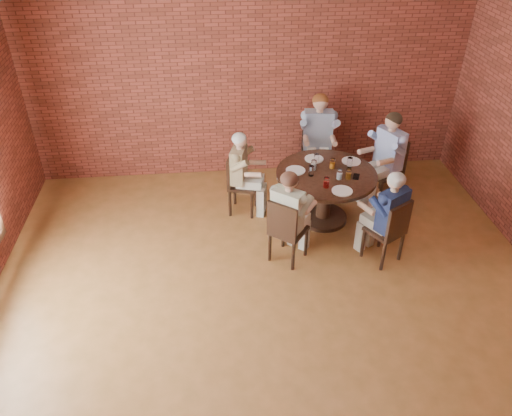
{
  "coord_description": "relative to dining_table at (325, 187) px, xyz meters",
  "views": [
    {
      "loc": [
        -0.61,
        -3.59,
        4.09
      ],
      "look_at": [
        -0.14,
        1.0,
        0.94
      ],
      "focal_mm": 35.0,
      "sensor_mm": 36.0,
      "label": 1
    }
  ],
  "objects": [
    {
      "name": "floor",
      "position": [
        -0.9,
        -2.0,
        -0.53
      ],
      "size": [
        7.0,
        7.0,
        0.0
      ],
      "primitive_type": "plane",
      "color": "#9D5F30",
      "rests_on": "ground"
    },
    {
      "name": "wall_back",
      "position": [
        -0.9,
        1.5,
        1.17
      ],
      "size": [
        7.0,
        0.0,
        7.0
      ],
      "primitive_type": "plane",
      "rotation": [
        1.57,
        0.0,
        0.0
      ],
      "color": "brown",
      "rests_on": "ground"
    },
    {
      "name": "dining_table",
      "position": [
        0.0,
        0.0,
        0.0
      ],
      "size": [
        1.34,
        1.34,
        0.75
      ],
      "color": "black",
      "rests_on": "floor"
    },
    {
      "name": "chair_a",
      "position": [
        1.04,
        0.5,
        -0.02
      ],
      "size": [
        0.58,
        0.58,
        0.94
      ],
      "rotation": [
        0.0,
        0.0,
        -1.12
      ],
      "color": "black",
      "rests_on": "floor"
    },
    {
      "name": "diner_a",
      "position": [
        0.96,
        0.46,
        0.14
      ],
      "size": [
        0.82,
        0.77,
        1.34
      ],
      "primitive_type": null,
      "rotation": [
        0.0,
        0.0,
        -1.12
      ],
      "color": "#3D55A1",
      "rests_on": "floor"
    },
    {
      "name": "chair_b",
      "position": [
        0.13,
        1.2,
        -0.01
      ],
      "size": [
        0.5,
        0.5,
        0.96
      ],
      "rotation": [
        0.0,
        0.0,
        -0.11
      ],
      "color": "black",
      "rests_on": "floor"
    },
    {
      "name": "diner_b",
      "position": [
        0.12,
        1.11,
        0.16
      ],
      "size": [
        0.63,
        0.74,
        1.38
      ],
      "primitive_type": null,
      "rotation": [
        0.0,
        0.0,
        -0.11
      ],
      "color": "#8491A8",
      "rests_on": "floor"
    },
    {
      "name": "chair_c",
      "position": [
        -1.16,
        0.34,
        -0.05
      ],
      "size": [
        0.46,
        0.46,
        0.88
      ],
      "rotation": [
        0.0,
        0.0,
        1.29
      ],
      "color": "black",
      "rests_on": "floor"
    },
    {
      "name": "diner_c",
      "position": [
        -1.09,
        0.32,
        0.08
      ],
      "size": [
        0.67,
        0.6,
        1.22
      ],
      "primitive_type": null,
      "rotation": [
        0.0,
        0.0,
        1.29
      ],
      "color": "brown",
      "rests_on": "floor"
    },
    {
      "name": "chair_d",
      "position": [
        -0.67,
        -0.84,
        -0.04
      ],
      "size": [
        0.55,
        0.55,
        0.9
      ],
      "rotation": [
        0.0,
        0.0,
        2.47
      ],
      "color": "black",
      "rests_on": "floor"
    },
    {
      "name": "diner_d",
      "position": [
        -0.62,
        -0.79,
        0.1
      ],
      "size": [
        0.75,
        0.77,
        1.26
      ],
      "primitive_type": null,
      "rotation": [
        0.0,
        0.0,
        2.47
      ],
      "color": "beige",
      "rests_on": "floor"
    },
    {
      "name": "chair_e",
      "position": [
        0.58,
        -0.97,
        -0.04
      ],
      "size": [
        0.53,
        0.53,
        0.89
      ],
      "rotation": [
        0.0,
        0.0,
        3.68
      ],
      "color": "black",
      "rests_on": "floor"
    },
    {
      "name": "diner_e",
      "position": [
        0.55,
        -0.91,
        0.1
      ],
      "size": [
        0.72,
        0.76,
        1.25
      ],
      "primitive_type": null,
      "rotation": [
        0.0,
        0.0,
        3.68
      ],
      "color": "#182144",
      "rests_on": "floor"
    },
    {
      "name": "plate_a",
      "position": [
        0.4,
        0.26,
        0.23
      ],
      "size": [
        0.26,
        0.26,
        0.01
      ],
      "primitive_type": "cylinder",
      "color": "white",
      "rests_on": "dining_table"
    },
    {
      "name": "plate_b",
      "position": [
        -0.09,
        0.38,
        0.23
      ],
      "size": [
        0.26,
        0.26,
        0.01
      ],
      "primitive_type": "cylinder",
      "color": "white",
      "rests_on": "dining_table"
    },
    {
      "name": "plate_c",
      "position": [
        -0.4,
        0.09,
        0.23
      ],
      "size": [
        0.26,
        0.26,
        0.01
      ],
      "primitive_type": "cylinder",
      "color": "white",
      "rests_on": "dining_table"
    },
    {
      "name": "plate_d",
      "position": [
        0.09,
        -0.47,
        0.23
      ],
      "size": [
        0.26,
        0.26,
        0.01
      ],
      "primitive_type": "cylinder",
      "color": "white",
      "rests_on": "dining_table"
    },
    {
      "name": "glass_a",
      "position": [
        0.34,
        0.12,
        0.29
      ],
      "size": [
        0.07,
        0.07,
        0.14
      ],
      "primitive_type": "cylinder",
      "color": "white",
      "rests_on": "dining_table"
    },
    {
      "name": "glass_b",
      "position": [
        0.1,
        0.12,
        0.29
      ],
      "size": [
        0.07,
        0.07,
        0.14
      ],
      "primitive_type": "cylinder",
      "color": "white",
      "rests_on": "dining_table"
    },
    {
      "name": "glass_c",
      "position": [
        -0.09,
        0.27,
        0.29
      ],
      "size": [
        0.07,
        0.07,
        0.14
      ],
      "primitive_type": "cylinder",
      "color": "white",
      "rests_on": "dining_table"
    },
    {
      "name": "glass_d",
      "position": [
        -0.16,
        0.1,
        0.29
      ],
      "size": [
        0.07,
        0.07,
        0.14
      ],
      "primitive_type": "cylinder",
      "color": "white",
      "rests_on": "dining_table"
    },
    {
      "name": "glass_e",
      "position": [
        -0.22,
        -0.05,
        0.29
      ],
      "size": [
        0.07,
        0.07,
        0.14
      ],
      "primitive_type": "cylinder",
      "color": "white",
      "rests_on": "dining_table"
    },
    {
      "name": "glass_f",
      "position": [
        -0.09,
        -0.36,
        0.29
      ],
      "size": [
        0.07,
        0.07,
        0.14
      ],
      "primitive_type": "cylinder",
      "color": "white",
      "rests_on": "dining_table"
    },
    {
      "name": "glass_g",
      "position": [
        0.13,
        -0.17,
        0.29
      ],
      "size": [
        0.07,
        0.07,
        0.14
      ],
      "primitive_type": "cylinder",
      "color": "white",
      "rests_on": "dining_table"
    },
    {
      "name": "glass_h",
      "position": [
        0.24,
        -0.18,
        0.29
      ],
      "size": [
        0.07,
        0.07,
        0.14
      ],
      "primitive_type": "cylinder",
      "color": "white",
      "rests_on": "dining_table"
    },
    {
      "name": "smartphone",
      "position": [
        0.36,
        -0.14,
        0.23
      ],
      "size": [
        0.13,
        0.17,
        0.01
      ],
      "primitive_type": "cube",
      "rotation": [
        0.0,
        0.0,
        -0.38
      ],
      "color": "black",
      "rests_on": "dining_table"
    }
  ]
}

